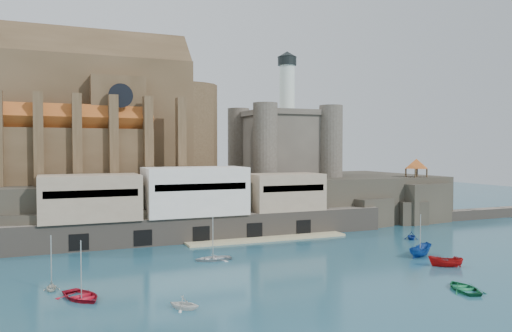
{
  "coord_description": "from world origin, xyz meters",
  "views": [
    {
      "loc": [
        -34.19,
        -63.38,
        16.36
      ],
      "look_at": [
        5.48,
        32.0,
        12.75
      ],
      "focal_mm": 35.0,
      "sensor_mm": 36.0,
      "label": 1
    }
  ],
  "objects_px": {
    "pavilion": "(416,165)",
    "church": "(102,120)",
    "castle_keep": "(283,140)",
    "boat_0": "(81,299)",
    "boat_2": "(420,256)",
    "boat_1": "(184,309)"
  },
  "relations": [
    {
      "from": "pavilion",
      "to": "church",
      "type": "bearing_deg",
      "value": 166.52
    },
    {
      "from": "castle_keep",
      "to": "pavilion",
      "type": "bearing_deg",
      "value": -30.18
    },
    {
      "from": "pavilion",
      "to": "boat_0",
      "type": "bearing_deg",
      "value": -156.04
    },
    {
      "from": "church",
      "to": "boat_0",
      "type": "bearing_deg",
      "value": -98.24
    },
    {
      "from": "boat_0",
      "to": "church",
      "type": "bearing_deg",
      "value": 58.25
    },
    {
      "from": "church",
      "to": "pavilion",
      "type": "bearing_deg",
      "value": -13.48
    },
    {
      "from": "pavilion",
      "to": "boat_2",
      "type": "height_order",
      "value": "pavilion"
    },
    {
      "from": "boat_0",
      "to": "boat_1",
      "type": "xyz_separation_m",
      "value": [
        9.47,
        -7.66,
        0.0
      ]
    },
    {
      "from": "boat_1",
      "to": "boat_0",
      "type": "bearing_deg",
      "value": 94.23
    },
    {
      "from": "castle_keep",
      "to": "boat_1",
      "type": "height_order",
      "value": "castle_keep"
    },
    {
      "from": "pavilion",
      "to": "boat_2",
      "type": "bearing_deg",
      "value": -129.41
    },
    {
      "from": "pavilion",
      "to": "boat_1",
      "type": "xyz_separation_m",
      "value": [
        -63.66,
        -40.16,
        -12.73
      ]
    },
    {
      "from": "castle_keep",
      "to": "boat_0",
      "type": "height_order",
      "value": "castle_keep"
    },
    {
      "from": "church",
      "to": "pavilion",
      "type": "relative_size",
      "value": 7.34
    },
    {
      "from": "boat_0",
      "to": "boat_2",
      "type": "distance_m",
      "value": 48.96
    },
    {
      "from": "castle_keep",
      "to": "boat_0",
      "type": "distance_m",
      "value": 69.48
    },
    {
      "from": "boat_1",
      "to": "boat_2",
      "type": "distance_m",
      "value": 40.8
    },
    {
      "from": "pavilion",
      "to": "boat_2",
      "type": "relative_size",
      "value": 1.14
    },
    {
      "from": "boat_0",
      "to": "castle_keep",
      "type": "bearing_deg",
      "value": 21.71
    },
    {
      "from": "church",
      "to": "castle_keep",
      "type": "xyz_separation_m",
      "value": [
        40.21,
        -0.78,
        -3.81
      ]
    },
    {
      "from": "church",
      "to": "boat_2",
      "type": "bearing_deg",
      "value": -47.31
    },
    {
      "from": "boat_0",
      "to": "boat_2",
      "type": "bearing_deg",
      "value": -20.03
    }
  ]
}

